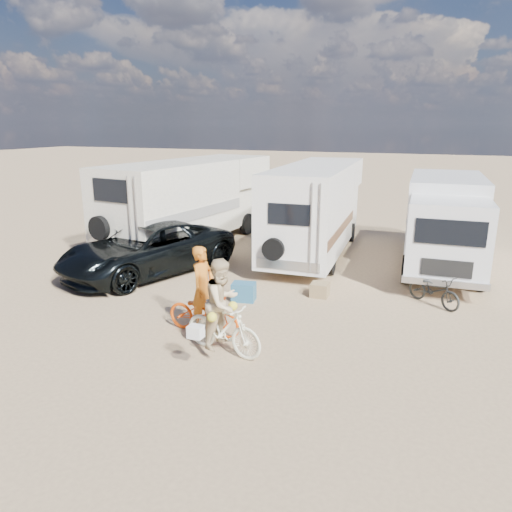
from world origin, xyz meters
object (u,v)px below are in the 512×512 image
at_px(bike_woman, 223,328).
at_px(cooler, 244,292).
at_px(dark_suv, 148,249).
at_px(rider_man, 203,295).
at_px(rv_main, 316,210).
at_px(bike_parked, 434,290).
at_px(rider_woman, 223,311).
at_px(rv_left, 190,203).
at_px(box_truck, 445,224).
at_px(crate, 320,290).
at_px(bike_man, 204,313).

relative_size(bike_woman, cooler, 3.02).
bearing_deg(dark_suv, bike_woman, -21.11).
relative_size(rider_man, cooler, 3.03).
bearing_deg(rv_main, bike_parked, -45.45).
bearing_deg(rider_woman, cooler, 26.60).
xyz_separation_m(rv_main, bike_parked, (4.19, -3.83, -1.18)).
height_order(rv_left, rider_man, rv_left).
distance_m(bike_parked, cooler, 4.97).
bearing_deg(rider_man, bike_woman, -125.13).
xyz_separation_m(rv_main, dark_suv, (-4.29, -4.21, -0.80)).
distance_m(rv_left, bike_woman, 9.67).
height_order(rv_main, box_truck, rv_main).
bearing_deg(cooler, bike_woman, -84.90).
relative_size(rider_man, rider_woman, 1.00).
bearing_deg(rider_man, bike_parked, -45.89).
bearing_deg(box_truck, rider_woman, -118.62).
bearing_deg(rv_main, box_truck, -4.76).
bearing_deg(box_truck, crate, -128.31).
relative_size(rv_left, rider_woman, 4.38).
relative_size(dark_suv, rider_woman, 3.07).
distance_m(rv_left, cooler, 6.91).
xyz_separation_m(rider_man, bike_parked, (4.75, 3.75, -0.51)).
xyz_separation_m(dark_suv, rider_woman, (4.55, -4.08, 0.14)).
bearing_deg(crate, rider_man, -119.11).
bearing_deg(dark_suv, rider_woman, -21.11).
relative_size(box_truck, crate, 14.49).
bearing_deg(bike_man, bike_woman, -125.13).
xyz_separation_m(box_truck, rider_man, (-4.86, -7.45, -0.52)).
distance_m(box_truck, rider_woman, 9.12).
xyz_separation_m(box_truck, crate, (-3.02, -4.15, -1.26)).
relative_size(box_truck, rider_woman, 3.70).
height_order(bike_man, crate, bike_man).
bearing_deg(dark_suv, bike_man, -21.31).
xyz_separation_m(box_truck, bike_parked, (-0.11, -3.70, -1.03)).
bearing_deg(rv_left, cooler, -41.55).
xyz_separation_m(box_truck, rider_woman, (-4.04, -8.16, -0.52)).
relative_size(bike_parked, crate, 3.34).
bearing_deg(bike_parked, cooler, 144.65).
distance_m(bike_woman, rider_woman, 0.37).
bearing_deg(cooler, box_truck, 37.12).
xyz_separation_m(dark_suv, bike_man, (3.73, -3.37, -0.30)).
distance_m(rider_woman, bike_parked, 5.97).
bearing_deg(rv_left, rv_main, 10.10).
xyz_separation_m(box_truck, dark_suv, (-8.59, -4.08, -0.66)).
bearing_deg(rv_main, rider_woman, -91.26).
bearing_deg(rider_woman, rider_man, 60.52).
distance_m(bike_man, bike_woman, 1.08).
bearing_deg(bike_parked, dark_suv, 129.39).
bearing_deg(crate, rv_main, 106.57).
height_order(box_truck, dark_suv, box_truck).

